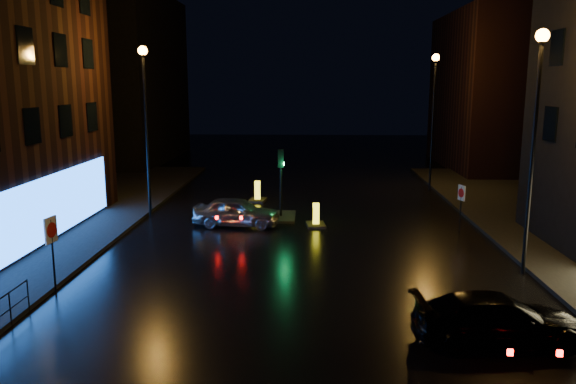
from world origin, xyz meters
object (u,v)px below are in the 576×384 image
object	(u,v)px
silver_hatchback	(236,212)
dark_sedan	(498,319)
road_sign_left	(51,237)
road_sign_right	(461,197)
bollard_near	(316,221)
traffic_signal	(281,208)
bollard_far	(258,197)

from	to	relation	value
silver_hatchback	dark_sedan	world-z (taller)	silver_hatchback
dark_sedan	road_sign_left	xyz separation A→B (m)	(-13.00, 2.94, 1.24)
silver_hatchback	road_sign_right	size ratio (longest dim) A/B	1.90
road_sign_left	bollard_near	bearing A→B (deg)	55.32
road_sign_left	road_sign_right	size ratio (longest dim) A/B	1.19
traffic_signal	road_sign_right	world-z (taller)	traffic_signal
traffic_signal	silver_hatchback	size ratio (longest dim) A/B	0.86
bollard_far	dark_sedan	bearing A→B (deg)	-60.28
traffic_signal	road_sign_left	bearing A→B (deg)	-122.28
silver_hatchback	bollard_near	xyz separation A→B (m)	(3.74, 0.15, -0.44)
silver_hatchback	road_sign_left	distance (m)	10.08
road_sign_left	road_sign_right	xyz separation A→B (m)	(14.93, 8.36, -0.30)
traffic_signal	bollard_far	distance (m)	4.33
bollard_near	road_sign_left	xyz separation A→B (m)	(-8.40, -9.01, 1.64)
silver_hatchback	traffic_signal	bearing A→B (deg)	-45.91
dark_sedan	road_sign_right	distance (m)	11.50
dark_sedan	silver_hatchback	bearing A→B (deg)	31.72
silver_hatchback	road_sign_left	xyz separation A→B (m)	(-4.65, -8.86, 1.20)
dark_sedan	bollard_far	size ratio (longest dim) A/B	3.13
bollard_near	road_sign_left	world-z (taller)	road_sign_left
traffic_signal	silver_hatchback	xyz separation A→B (m)	(-2.01, -1.69, 0.18)
silver_hatchback	bollard_near	bearing A→B (deg)	-83.70
dark_sedan	bollard_far	world-z (taller)	dark_sedan
bollard_near	bollard_far	world-z (taller)	bollard_far
dark_sedan	bollard_near	xyz separation A→B (m)	(-4.60, 11.95, -0.40)
traffic_signal	road_sign_left	xyz separation A→B (m)	(-6.66, -10.55, 1.38)
bollard_far	road_sign_right	world-z (taller)	road_sign_right
bollard_near	road_sign_right	distance (m)	6.70
silver_hatchback	road_sign_left	bearing A→B (deg)	156.36
traffic_signal	bollard_near	distance (m)	2.33
traffic_signal	silver_hatchback	bearing A→B (deg)	-139.97
traffic_signal	bollard_far	size ratio (longest dim) A/B	2.45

